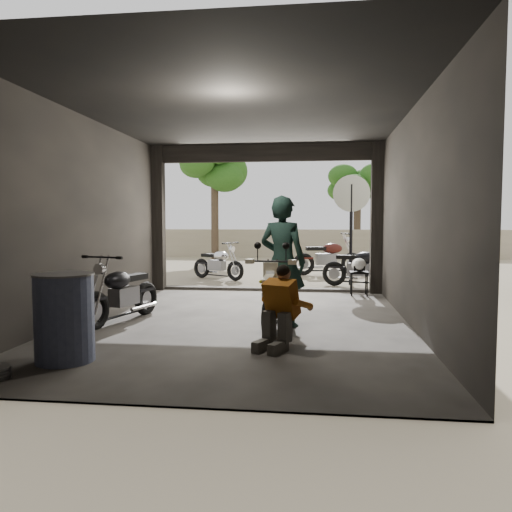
% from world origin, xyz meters
% --- Properties ---
extents(ground, '(80.00, 80.00, 0.00)m').
position_xyz_m(ground, '(0.00, 0.00, 0.00)').
color(ground, '#7A6D56').
rests_on(ground, ground).
extents(garage, '(7.00, 7.13, 3.20)m').
position_xyz_m(garage, '(0.00, 0.55, 1.28)').
color(garage, '#2D2B28').
rests_on(garage, ground).
extents(boundary_wall, '(18.00, 0.30, 1.20)m').
position_xyz_m(boundary_wall, '(0.00, 14.00, 0.60)').
color(boundary_wall, gray).
rests_on(boundary_wall, ground).
extents(tree_left, '(2.20, 2.20, 5.60)m').
position_xyz_m(tree_left, '(-3.00, 12.50, 3.99)').
color(tree_left, '#382B1E').
rests_on(tree_left, ground).
extents(tree_right, '(2.20, 2.20, 5.00)m').
position_xyz_m(tree_right, '(2.80, 14.00, 3.56)').
color(tree_right, '#382B1E').
rests_on(tree_right, ground).
extents(main_bike, '(0.81, 1.64, 1.05)m').
position_xyz_m(main_bike, '(0.58, -0.37, 0.53)').
color(main_bike, beige).
rests_on(main_bike, ground).
extents(left_bike, '(1.02, 1.67, 1.06)m').
position_xyz_m(left_bike, '(-1.82, -0.16, 0.53)').
color(left_bike, black).
rests_on(left_bike, ground).
extents(outside_bike_a, '(1.59, 1.26, 1.00)m').
position_xyz_m(outside_bike_a, '(-1.48, 5.57, 0.50)').
color(outside_bike_a, black).
rests_on(outside_bike_a, ground).
extents(outside_bike_b, '(1.93, 1.19, 1.22)m').
position_xyz_m(outside_bike_b, '(1.44, 7.01, 0.61)').
color(outside_bike_b, '#431510').
rests_on(outside_bike_b, ground).
extents(outside_bike_c, '(1.78, 1.18, 1.11)m').
position_xyz_m(outside_bike_c, '(2.17, 4.39, 0.56)').
color(outside_bike_c, black).
rests_on(outside_bike_c, ground).
extents(rider, '(0.81, 0.67, 1.92)m').
position_xyz_m(rider, '(0.64, -0.17, 0.96)').
color(rider, black).
rests_on(rider, ground).
extents(mechanic, '(0.74, 0.83, 0.98)m').
position_xyz_m(mechanic, '(0.67, -1.52, 0.49)').
color(mechanic, '#B36417').
rests_on(mechanic, ground).
extents(stool, '(0.37, 0.37, 0.51)m').
position_xyz_m(stool, '(2.00, 3.00, 0.44)').
color(stool, black).
rests_on(stool, ground).
extents(helmet, '(0.35, 0.37, 0.28)m').
position_xyz_m(helmet, '(2.00, 2.98, 0.65)').
color(helmet, white).
rests_on(helmet, stool).
extents(oil_drum, '(0.76, 0.76, 0.97)m').
position_xyz_m(oil_drum, '(-1.59, -2.35, 0.49)').
color(oil_drum, '#434D71').
rests_on(oil_drum, ground).
extents(sign_post, '(0.89, 0.08, 2.66)m').
position_xyz_m(sign_post, '(1.95, 4.83, 1.82)').
color(sign_post, black).
rests_on(sign_post, ground).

